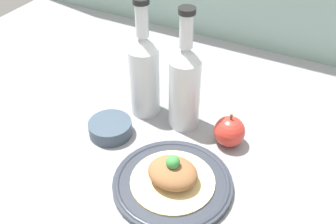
{
  "coord_description": "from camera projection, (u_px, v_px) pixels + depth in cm",
  "views": [
    {
      "loc": [
        25.82,
        -58.64,
        61.93
      ],
      "look_at": [
        -4.19,
        -1.4,
        10.41
      ],
      "focal_mm": 42.0,
      "sensor_mm": 36.0,
      "label": 1
    }
  ],
  "objects": [
    {
      "name": "plated_food",
      "position": [
        173.0,
        174.0,
        0.78
      ],
      "size": [
        17.26,
        17.26,
        7.04
      ],
      "color": "#D6BC7F",
      "rests_on": "plate"
    },
    {
      "name": "cider_bottle_right",
      "position": [
        185.0,
        84.0,
        0.89
      ],
      "size": [
        7.32,
        7.32,
        29.74
      ],
      "color": "silver",
      "rests_on": "ground_plane"
    },
    {
      "name": "apple",
      "position": [
        229.0,
        131.0,
        0.88
      ],
      "size": [
        7.07,
        7.07,
        8.42
      ],
      "color": "red",
      "rests_on": "ground_plane"
    },
    {
      "name": "ground_plane",
      "position": [
        187.0,
        156.0,
        0.9
      ],
      "size": [
        180.0,
        110.0,
        4.0
      ],
      "primitive_type": "cube",
      "color": "gray"
    },
    {
      "name": "cider_bottle_left",
      "position": [
        144.0,
        72.0,
        0.93
      ],
      "size": [
        7.32,
        7.32,
        29.74
      ],
      "color": "silver",
      "rests_on": "ground_plane"
    },
    {
      "name": "dipping_bowl",
      "position": [
        110.0,
        128.0,
        0.92
      ],
      "size": [
        10.14,
        10.14,
        3.4
      ],
      "color": "#384756",
      "rests_on": "ground_plane"
    },
    {
      "name": "plate",
      "position": [
        173.0,
        183.0,
        0.8
      ],
      "size": [
        24.48,
        24.48,
        1.69
      ],
      "color": "#2D333D",
      "rests_on": "ground_plane"
    }
  ]
}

